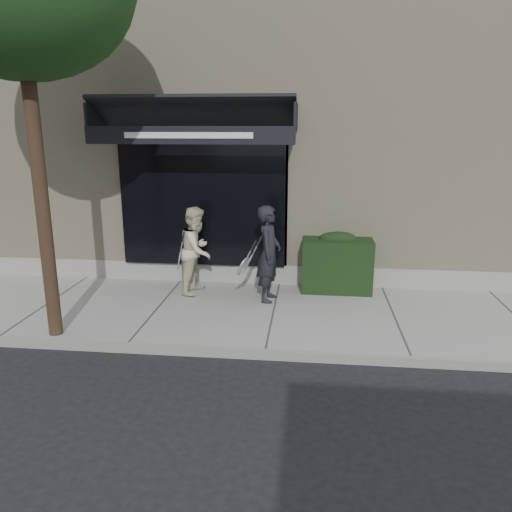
# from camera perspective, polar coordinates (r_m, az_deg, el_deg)

# --- Properties ---
(ground) EXTENTS (80.00, 80.00, 0.00)m
(ground) POSITION_cam_1_polar(r_m,az_deg,el_deg) (8.55, 2.01, -7.06)
(ground) COLOR black
(ground) RESTS_ON ground
(sidewalk) EXTENTS (20.00, 3.00, 0.12)m
(sidewalk) POSITION_cam_1_polar(r_m,az_deg,el_deg) (8.53, 2.01, -6.68)
(sidewalk) COLOR gray
(sidewalk) RESTS_ON ground
(curb) EXTENTS (20.00, 0.10, 0.14)m
(curb) POSITION_cam_1_polar(r_m,az_deg,el_deg) (7.11, 1.05, -11.15)
(curb) COLOR gray
(curb) RESTS_ON ground
(building_facade) EXTENTS (14.30, 8.04, 5.64)m
(building_facade) POSITION_cam_1_polar(r_m,az_deg,el_deg) (12.90, 3.80, 12.77)
(building_facade) COLOR #C4BC95
(building_facade) RESTS_ON ground
(hedge) EXTENTS (1.30, 0.70, 1.14)m
(hedge) POSITION_cam_1_polar(r_m,az_deg,el_deg) (9.53, 9.24, -0.78)
(hedge) COLOR black
(hedge) RESTS_ON sidewalk
(pedestrian_front) EXTENTS (0.78, 0.92, 1.71)m
(pedestrian_front) POSITION_cam_1_polar(r_m,az_deg,el_deg) (8.78, 1.45, 0.23)
(pedestrian_front) COLOR black
(pedestrian_front) RESTS_ON sidewalk
(pedestrian_back) EXTENTS (0.75, 0.88, 1.62)m
(pedestrian_back) POSITION_cam_1_polar(r_m,az_deg,el_deg) (9.29, -6.78, 0.65)
(pedestrian_back) COLOR beige
(pedestrian_back) RESTS_ON sidewalk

